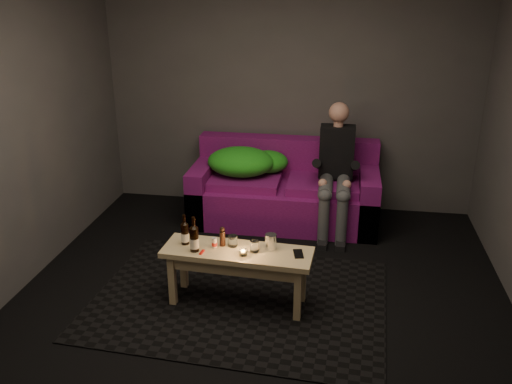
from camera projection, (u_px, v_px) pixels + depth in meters
floor at (256, 313)px, 4.21m from camera, size 4.50×4.50×0.00m
room at (266, 91)px, 4.03m from camera, size 4.50×4.50×4.50m
rug at (239, 299)px, 4.39m from camera, size 2.42×1.82×0.01m
sofa at (285, 193)px, 5.76m from camera, size 1.93×0.87×0.83m
green_blanket at (246, 162)px, 5.70m from camera, size 0.85×0.58×0.29m
person at (336, 167)px, 5.41m from camera, size 0.35×0.80×1.29m
coffee_table at (237, 260)px, 4.20m from camera, size 1.18×0.44×0.48m
beer_bottle_a at (185, 233)px, 4.24m from camera, size 0.06×0.06×0.25m
beer_bottle_b at (194, 239)px, 4.12m from camera, size 0.07×0.07×0.28m
salt_shaker at (214, 243)px, 4.20m from camera, size 0.04×0.04×0.08m
pepper_mill at (222, 239)px, 4.22m from camera, size 0.05×0.05×0.12m
tumbler_back at (233, 241)px, 4.22m from camera, size 0.09×0.09×0.09m
tealight at (243, 252)px, 4.09m from camera, size 0.06×0.06×0.05m
tumbler_front at (255, 246)px, 4.14m from camera, size 0.07×0.07×0.09m
steel_cup at (271, 242)px, 4.17m from camera, size 0.11×0.11×0.12m
smartphone at (298, 254)px, 4.11m from camera, size 0.10×0.15×0.01m
red_lighter at (202, 252)px, 4.13m from camera, size 0.03×0.07×0.01m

